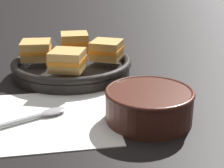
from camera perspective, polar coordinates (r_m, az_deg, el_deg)
ground_plane at (r=0.73m, az=-4.15°, el=-2.95°), size 4.00×4.00×0.00m
napkin at (r=0.67m, az=-12.58°, el=-5.56°), size 0.33×0.29×0.00m
soup_bowl at (r=0.64m, az=6.19°, el=-3.19°), size 0.16×0.16×0.06m
spoon at (r=0.67m, az=-11.36°, el=-4.94°), size 0.14×0.10×0.01m
skillet at (r=0.89m, az=-6.68°, el=2.99°), size 0.31×0.42×0.04m
sandwich_near_left at (r=0.89m, az=-12.50°, el=5.54°), size 0.08×0.08×0.05m
sandwich_near_right at (r=0.79m, az=-7.39°, el=3.96°), size 0.09×0.09×0.05m
sandwich_far_left at (r=0.87m, az=-0.89°, el=5.72°), size 0.09×0.09×0.05m
sandwich_far_right at (r=0.96m, az=-6.24°, el=7.05°), size 0.08×0.08×0.05m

